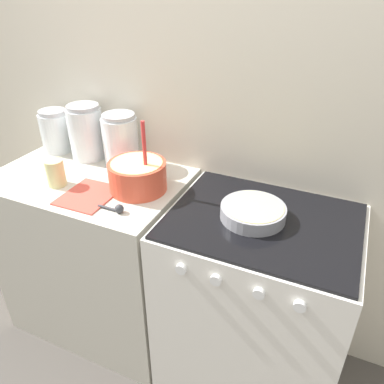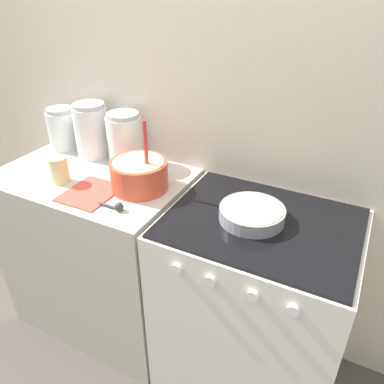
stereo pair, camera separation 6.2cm
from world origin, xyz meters
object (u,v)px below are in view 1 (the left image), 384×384
at_px(mixing_bowl, 138,174).
at_px(storage_jar_left, 56,134).
at_px(stove, 253,304).
at_px(tin_can, 56,173).
at_px(storage_jar_right, 121,143).
at_px(baking_pan, 253,212).
at_px(storage_jar_middle, 87,135).

distance_m(mixing_bowl, storage_jar_left, 0.63).
relative_size(stove, tin_can, 7.59).
bearing_deg(storage_jar_right, baking_pan, -15.16).
relative_size(stove, storage_jar_right, 3.58).
relative_size(stove, mixing_bowl, 2.87).
height_order(mixing_bowl, storage_jar_middle, mixing_bowl).
bearing_deg(stove, storage_jar_middle, 168.97).
distance_m(stove, storage_jar_left, 1.30).
relative_size(storage_jar_right, tin_can, 2.12).
height_order(stove, mixing_bowl, mixing_bowl).
height_order(mixing_bowl, storage_jar_right, mixing_bowl).
height_order(storage_jar_left, storage_jar_right, storage_jar_right).
height_order(baking_pan, storage_jar_left, storage_jar_left).
bearing_deg(mixing_bowl, storage_jar_middle, 155.63).
height_order(stove, baking_pan, baking_pan).
relative_size(storage_jar_middle, storage_jar_right, 1.07).
distance_m(baking_pan, storage_jar_middle, 0.94).
distance_m(baking_pan, tin_can, 0.87).
distance_m(stove, tin_can, 1.05).
bearing_deg(storage_jar_middle, mixing_bowl, -24.37).
bearing_deg(stove, storage_jar_right, 166.15).
relative_size(storage_jar_middle, tin_can, 2.26).
bearing_deg(storage_jar_left, mixing_bowl, -16.82).
bearing_deg(mixing_bowl, tin_can, -161.39).
relative_size(baking_pan, tin_can, 2.09).
bearing_deg(storage_jar_middle, storage_jar_left, 180.00).
bearing_deg(storage_jar_right, tin_can, -115.82).
relative_size(mixing_bowl, storage_jar_left, 1.45).
xyz_separation_m(mixing_bowl, baking_pan, (0.52, -0.01, -0.04)).
xyz_separation_m(stove, storage_jar_right, (-0.76, 0.19, 0.56)).
height_order(storage_jar_middle, storage_jar_right, storage_jar_middle).
bearing_deg(storage_jar_middle, baking_pan, -11.95).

